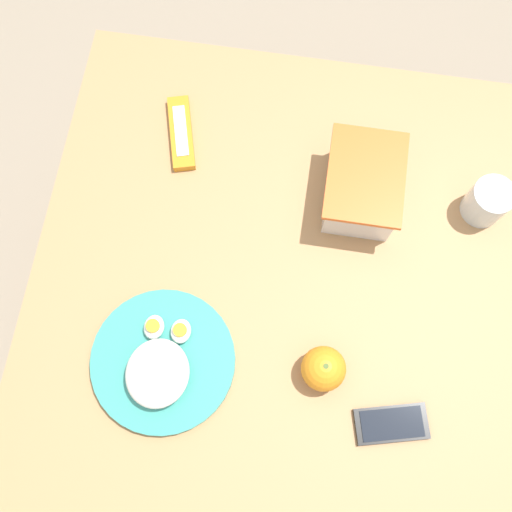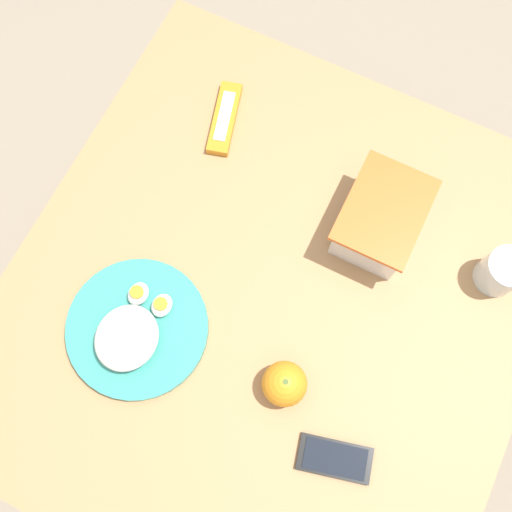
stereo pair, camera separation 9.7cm
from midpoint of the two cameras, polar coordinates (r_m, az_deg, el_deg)
The scene contains 8 objects.
ground_plane at distance 1.86m, azimuth 0.13°, elevation -9.14°, with size 10.00×10.00×0.00m, color gray.
table at distance 1.19m, azimuth 0.20°, elevation -4.81°, with size 1.02×0.95×0.76m.
food_container at distance 1.14m, azimuth 7.63°, elevation 6.20°, with size 0.19×0.14×0.10m.
orange_fruit at distance 1.05m, azimuth 3.82°, elevation -11.06°, with size 0.08×0.08×0.08m.
rice_plate at distance 1.09m, azimuth -11.53°, elevation -10.39°, with size 0.26×0.26×0.07m.
candy_bar at distance 1.23m, azimuth -9.39°, elevation 11.18°, with size 0.16×0.08×0.02m.
cell_phone at distance 1.10m, azimuth 10.26°, elevation -15.84°, with size 0.09×0.14×0.01m.
drinking_glass at distance 1.19m, azimuth 19.05°, elevation 4.58°, with size 0.08×0.08×0.08m.
Camera 1 is at (0.26, -0.01, 1.85)m, focal length 42.00 mm.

